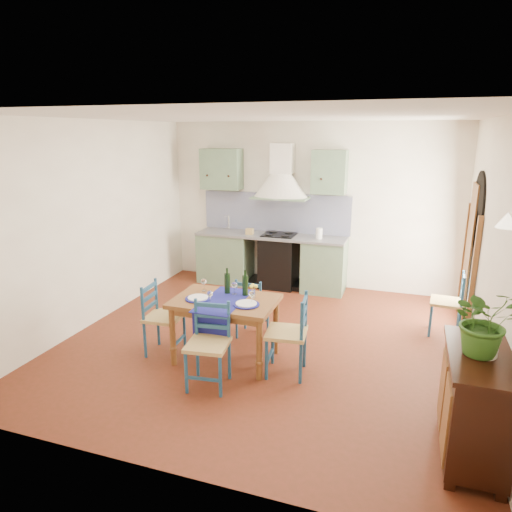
# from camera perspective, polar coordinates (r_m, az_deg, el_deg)

# --- Properties ---
(floor) EXTENTS (5.00, 5.00, 0.00)m
(floor) POSITION_cam_1_polar(r_m,az_deg,el_deg) (6.02, 1.19, -10.64)
(floor) COLOR #4D2210
(floor) RESTS_ON ground
(back_wall) EXTENTS (5.00, 0.96, 2.80)m
(back_wall) POSITION_cam_1_polar(r_m,az_deg,el_deg) (7.91, 2.99, 3.70)
(back_wall) COLOR white
(back_wall) RESTS_ON ground
(right_wall) EXTENTS (0.26, 5.00, 2.80)m
(right_wall) POSITION_cam_1_polar(r_m,az_deg,el_deg) (5.67, 27.01, 0.37)
(right_wall) COLOR white
(right_wall) RESTS_ON ground
(left_wall) EXTENTS (0.04, 5.00, 2.80)m
(left_wall) POSITION_cam_1_polar(r_m,az_deg,el_deg) (6.72, -19.56, 3.83)
(left_wall) COLOR white
(left_wall) RESTS_ON ground
(ceiling) EXTENTS (5.00, 5.00, 0.01)m
(ceiling) POSITION_cam_1_polar(r_m,az_deg,el_deg) (5.42, 1.35, 17.10)
(ceiling) COLOR silver
(ceiling) RESTS_ON back_wall
(dining_table) EXTENTS (1.19, 0.89, 1.07)m
(dining_table) POSITION_cam_1_polar(r_m,az_deg,el_deg) (5.34, -3.86, -6.32)
(dining_table) COLOR brown
(dining_table) RESTS_ON ground
(chair_near) EXTENTS (0.47, 0.47, 0.91)m
(chair_near) POSITION_cam_1_polar(r_m,az_deg,el_deg) (4.91, -5.94, -10.89)
(chair_near) COLOR navy
(chair_near) RESTS_ON ground
(chair_far) EXTENTS (0.38, 0.38, 0.82)m
(chair_far) POSITION_cam_1_polar(r_m,az_deg,el_deg) (6.01, -0.54, -6.29)
(chair_far) COLOR navy
(chair_far) RESTS_ON ground
(chair_left) EXTENTS (0.45, 0.45, 0.89)m
(chair_left) POSITION_cam_1_polar(r_m,az_deg,el_deg) (5.68, -11.71, -7.53)
(chair_left) COLOR navy
(chair_left) RESTS_ON ground
(chair_right) EXTENTS (0.48, 0.48, 0.93)m
(chair_right) POSITION_cam_1_polar(r_m,az_deg,el_deg) (5.11, 4.19, -9.68)
(chair_right) COLOR navy
(chair_right) RESTS_ON ground
(chair_spare) EXTENTS (0.43, 0.43, 0.86)m
(chair_spare) POSITION_cam_1_polar(r_m,az_deg,el_deg) (6.57, 22.98, -5.42)
(chair_spare) COLOR navy
(chair_spare) RESTS_ON ground
(sideboard) EXTENTS (0.50, 1.05, 0.94)m
(sideboard) POSITION_cam_1_polar(r_m,az_deg,el_deg) (4.28, 25.65, -16.11)
(sideboard) COLOR black
(sideboard) RESTS_ON ground
(potted_plant) EXTENTS (0.64, 0.60, 0.57)m
(potted_plant) POSITION_cam_1_polar(r_m,az_deg,el_deg) (3.98, 26.73, -7.23)
(potted_plant) COLOR #2B591B
(potted_plant) RESTS_ON sideboard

